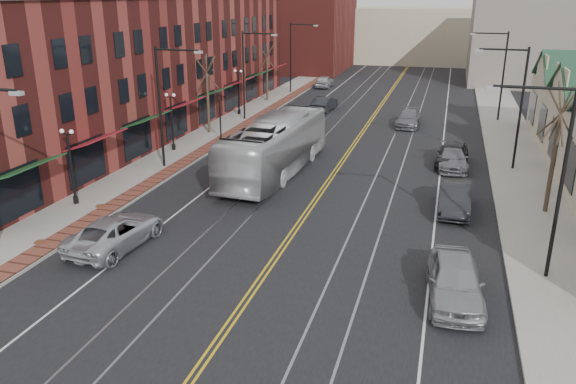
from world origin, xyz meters
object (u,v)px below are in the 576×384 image
Objects in this scene: parked_suv at (116,232)px; parked_car_a at (455,280)px; parked_car_c at (452,158)px; parked_car_d at (452,154)px; parked_car_b at (454,198)px; transit_bus at (275,147)px.

parked_suv is 15.37m from parked_car_a.
parked_car_a reaches higher than parked_car_c.
parked_car_d reaches higher than parked_suv.
parked_car_b is 0.99× the size of parked_car_d.
parked_suv is 1.08× the size of parked_car_a.
parked_car_a is 9.80m from parked_car_b.
parked_car_c is at bearing -154.46° from transit_bus.
parked_suv is at bearing 172.76° from parked_car_a.
parked_car_c is 1.01× the size of parked_car_d.
transit_bus reaches higher than parked_car_b.
transit_bus is 2.81× the size of parked_car_d.
parked_car_a is 18.27m from parked_car_c.
parked_car_c is (-0.28, 18.26, -0.17)m from parked_car_a.
parked_car_c is at bearing -83.31° from parked_car_d.
parked_suv is 23.15m from parked_car_c.
parked_car_a is at bearing -93.39° from parked_car_c.
transit_bus is at bearing 125.36° from parked_car_a.
parked_car_b is (15.28, 9.11, 0.01)m from parked_suv.
parked_car_c is at bearing -126.07° from parked_suv.
parked_car_d is (15.08, 18.21, 0.05)m from parked_suv.
transit_bus is at bearing -148.57° from parked_car_d.
parked_car_a is 1.07× the size of parked_car_d.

